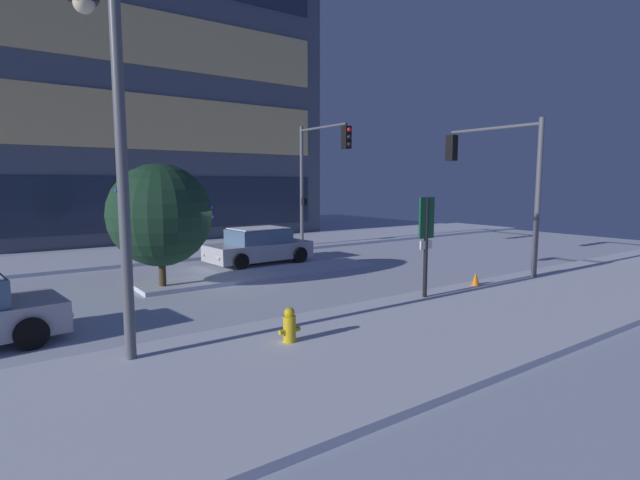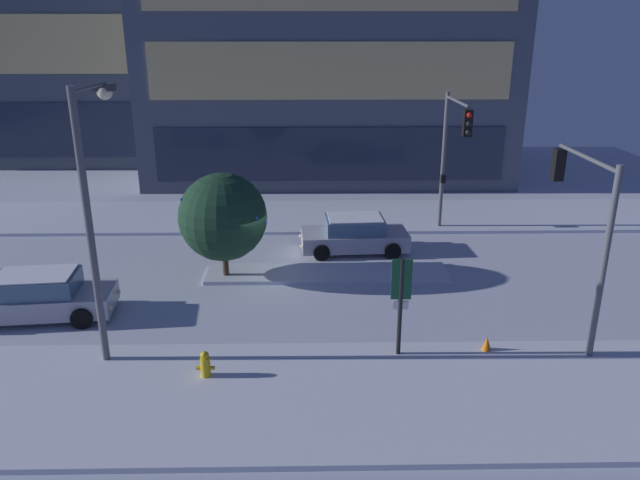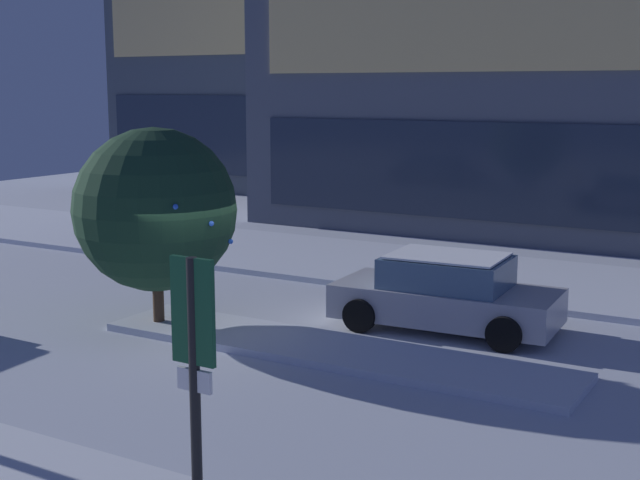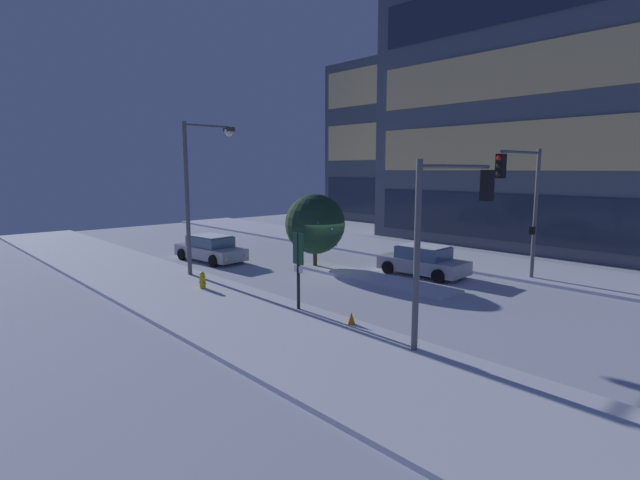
{
  "view_description": "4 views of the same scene",
  "coord_description": "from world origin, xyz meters",
  "px_view_note": "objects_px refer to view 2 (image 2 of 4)",
  "views": [
    {
      "loc": [
        -5.69,
        -14.87,
        3.37
      ],
      "look_at": [
        3.85,
        -1.65,
        1.43
      ],
      "focal_mm": 27.22,
      "sensor_mm": 36.0,
      "label": 1
    },
    {
      "loc": [
        2.14,
        -20.53,
        8.73
      ],
      "look_at": [
        2.5,
        -0.94,
        1.85
      ],
      "focal_mm": 33.91,
      "sensor_mm": 36.0,
      "label": 2
    },
    {
      "loc": [
        10.19,
        -12.64,
        4.7
      ],
      "look_at": [
        3.53,
        -1.21,
        2.37
      ],
      "focal_mm": 48.82,
      "sensor_mm": 36.0,
      "label": 3
    },
    {
      "loc": [
        17.73,
        -16.72,
        5.26
      ],
      "look_at": [
        0.23,
        -0.59,
        1.72
      ],
      "focal_mm": 26.96,
      "sensor_mm": 36.0,
      "label": 4
    }
  ],
  "objects_px": {
    "decorated_tree_median": "(223,217)",
    "construction_cone": "(487,345)",
    "car_far": "(354,235)",
    "traffic_light_corner_near_right": "(582,210)",
    "street_lamp_arched": "(94,185)",
    "car_near": "(38,297)",
    "fire_hydrant": "(205,367)",
    "traffic_light_corner_far_right": "(452,144)",
    "parking_info_sign": "(401,296)"
  },
  "relations": [
    {
      "from": "parking_info_sign",
      "to": "construction_cone",
      "type": "height_order",
      "value": "parking_info_sign"
    },
    {
      "from": "traffic_light_corner_far_right",
      "to": "decorated_tree_median",
      "type": "bearing_deg",
      "value": -64.98
    },
    {
      "from": "car_near",
      "to": "traffic_light_corner_far_right",
      "type": "height_order",
      "value": "traffic_light_corner_far_right"
    },
    {
      "from": "car_near",
      "to": "parking_info_sign",
      "type": "distance_m",
      "value": 11.47
    },
    {
      "from": "car_near",
      "to": "decorated_tree_median",
      "type": "xyz_separation_m",
      "value": [
        5.53,
        3.1,
        1.66
      ]
    },
    {
      "from": "car_near",
      "to": "decorated_tree_median",
      "type": "bearing_deg",
      "value": 23.65
    },
    {
      "from": "fire_hydrant",
      "to": "construction_cone",
      "type": "bearing_deg",
      "value": 8.97
    },
    {
      "from": "parking_info_sign",
      "to": "street_lamp_arched",
      "type": "bearing_deg",
      "value": 86.96
    },
    {
      "from": "traffic_light_corner_far_right",
      "to": "decorated_tree_median",
      "type": "xyz_separation_m",
      "value": [
        -9.06,
        -4.23,
        -1.83
      ]
    },
    {
      "from": "car_far",
      "to": "decorated_tree_median",
      "type": "distance_m",
      "value": 5.9
    },
    {
      "from": "car_near",
      "to": "street_lamp_arched",
      "type": "height_order",
      "value": "street_lamp_arched"
    },
    {
      "from": "fire_hydrant",
      "to": "traffic_light_corner_near_right",
      "type": "bearing_deg",
      "value": 13.69
    },
    {
      "from": "decorated_tree_median",
      "to": "car_far",
      "type": "bearing_deg",
      "value": 29.37
    },
    {
      "from": "parking_info_sign",
      "to": "fire_hydrant",
      "type": "bearing_deg",
      "value": 102.78
    },
    {
      "from": "traffic_light_corner_far_right",
      "to": "decorated_tree_median",
      "type": "distance_m",
      "value": 10.17
    },
    {
      "from": "traffic_light_corner_far_right",
      "to": "construction_cone",
      "type": "bearing_deg",
      "value": -5.69
    },
    {
      "from": "construction_cone",
      "to": "traffic_light_corner_near_right",
      "type": "bearing_deg",
      "value": 25.68
    },
    {
      "from": "parking_info_sign",
      "to": "construction_cone",
      "type": "relative_size",
      "value": 5.39
    },
    {
      "from": "car_near",
      "to": "decorated_tree_median",
      "type": "distance_m",
      "value": 6.55
    },
    {
      "from": "car_near",
      "to": "construction_cone",
      "type": "xyz_separation_m",
      "value": [
        13.6,
        -2.57,
        -0.44
      ]
    },
    {
      "from": "traffic_light_corner_near_right",
      "to": "fire_hydrant",
      "type": "relative_size",
      "value": 6.44
    },
    {
      "from": "car_near",
      "to": "traffic_light_corner_near_right",
      "type": "height_order",
      "value": "traffic_light_corner_near_right"
    },
    {
      "from": "traffic_light_corner_near_right",
      "to": "street_lamp_arched",
      "type": "xyz_separation_m",
      "value": [
        -13.39,
        -0.89,
        1.01
      ]
    },
    {
      "from": "car_far",
      "to": "street_lamp_arched",
      "type": "bearing_deg",
      "value": 43.77
    },
    {
      "from": "traffic_light_corner_far_right",
      "to": "fire_hydrant",
      "type": "relative_size",
      "value": 7.19
    },
    {
      "from": "traffic_light_corner_far_right",
      "to": "street_lamp_arched",
      "type": "height_order",
      "value": "street_lamp_arched"
    },
    {
      "from": "traffic_light_corner_far_right",
      "to": "street_lamp_arched",
      "type": "distance_m",
      "value": 14.97
    },
    {
      "from": "construction_cone",
      "to": "fire_hydrant",
      "type": "bearing_deg",
      "value": -171.03
    },
    {
      "from": "decorated_tree_median",
      "to": "construction_cone",
      "type": "height_order",
      "value": "decorated_tree_median"
    },
    {
      "from": "traffic_light_corner_far_right",
      "to": "street_lamp_arched",
      "type": "xyz_separation_m",
      "value": [
        -11.59,
        -9.45,
        0.68
      ]
    },
    {
      "from": "parking_info_sign",
      "to": "car_near",
      "type": "bearing_deg",
      "value": 77.43
    },
    {
      "from": "traffic_light_corner_near_right",
      "to": "car_near",
      "type": "bearing_deg",
      "value": 85.71
    },
    {
      "from": "street_lamp_arched",
      "to": "fire_hydrant",
      "type": "height_order",
      "value": "street_lamp_arched"
    },
    {
      "from": "construction_cone",
      "to": "decorated_tree_median",
      "type": "bearing_deg",
      "value": 144.94
    },
    {
      "from": "street_lamp_arched",
      "to": "car_near",
      "type": "bearing_deg",
      "value": 54.55
    },
    {
      "from": "street_lamp_arched",
      "to": "traffic_light_corner_near_right",
      "type": "bearing_deg",
      "value": -86.37
    },
    {
      "from": "car_far",
      "to": "traffic_light_corner_near_right",
      "type": "height_order",
      "value": "traffic_light_corner_near_right"
    },
    {
      "from": "fire_hydrant",
      "to": "construction_cone",
      "type": "distance_m",
      "value": 7.81
    },
    {
      "from": "traffic_light_corner_near_right",
      "to": "construction_cone",
      "type": "relative_size",
      "value": 10.04
    },
    {
      "from": "fire_hydrant",
      "to": "decorated_tree_median",
      "type": "distance_m",
      "value": 7.17
    },
    {
      "from": "car_far",
      "to": "fire_hydrant",
      "type": "height_order",
      "value": "car_far"
    },
    {
      "from": "car_far",
      "to": "street_lamp_arched",
      "type": "xyz_separation_m",
      "value": [
        -7.46,
        -8.0,
        4.16
      ]
    },
    {
      "from": "car_near",
      "to": "traffic_light_corner_far_right",
      "type": "xyz_separation_m",
      "value": [
        14.59,
        7.33,
        3.49
      ]
    },
    {
      "from": "traffic_light_corner_near_right",
      "to": "parking_info_sign",
      "type": "relative_size",
      "value": 1.86
    },
    {
      "from": "street_lamp_arched",
      "to": "construction_cone",
      "type": "distance_m",
      "value": 11.57
    },
    {
      "from": "car_near",
      "to": "decorated_tree_median",
      "type": "relative_size",
      "value": 1.23
    },
    {
      "from": "street_lamp_arched",
      "to": "decorated_tree_median",
      "type": "distance_m",
      "value": 6.32
    },
    {
      "from": "traffic_light_corner_far_right",
      "to": "car_far",
      "type": "bearing_deg",
      "value": -70.6
    },
    {
      "from": "traffic_light_corner_near_right",
      "to": "parking_info_sign",
      "type": "xyz_separation_m",
      "value": [
        -5.32,
        -1.5,
        -1.97
      ]
    },
    {
      "from": "car_far",
      "to": "traffic_light_corner_near_right",
      "type": "bearing_deg",
      "value": 126.62
    }
  ]
}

